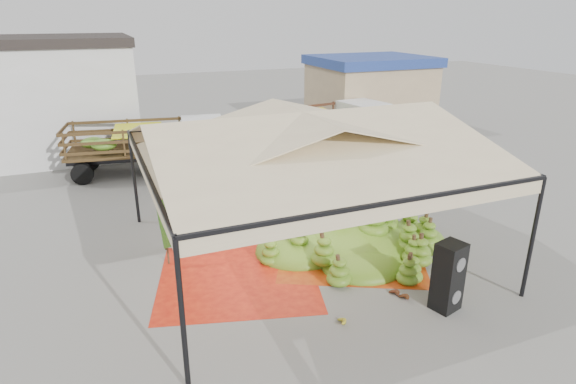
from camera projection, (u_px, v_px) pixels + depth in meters
name	position (u px, v px, depth m)	size (l,w,h in m)	color
ground	(302.00, 253.00, 13.57)	(90.00, 90.00, 0.00)	slate
canopy_tent	(303.00, 139.00, 12.42)	(8.10, 8.10, 4.00)	black
building_tan	(369.00, 93.00, 27.68)	(6.30, 5.30, 4.10)	tan
tarp_left	(238.00, 277.00, 12.32)	(3.95, 3.76, 0.01)	red
tarp_right	(350.00, 249.00, 13.79)	(3.90, 4.09, 0.01)	#CA5513
banana_heap	(358.00, 226.00, 13.76)	(5.88, 4.83, 1.26)	#4C7317
hand_yellow_a	(339.00, 321.00, 10.45)	(0.38, 0.31, 0.17)	gold
hand_yellow_b	(383.00, 266.00, 12.65)	(0.50, 0.41, 0.23)	gold
hand_red_a	(403.00, 297.00, 11.32)	(0.39, 0.32, 0.18)	#532C12
hand_red_b	(393.00, 292.00, 11.49)	(0.41, 0.34, 0.19)	#592E14
hand_green	(356.00, 262.00, 12.87)	(0.45, 0.37, 0.20)	#477C1A
hanging_bunches	(280.00, 167.00, 12.45)	(1.74, 0.24, 0.20)	#3D7318
speaker_stack	(448.00, 277.00, 10.77)	(0.71, 0.66, 1.64)	black
banana_leaves	(172.00, 255.00, 13.46)	(0.96, 1.36, 3.70)	#1E6B1C
vendor	(288.00, 181.00, 16.70)	(0.65, 0.42, 1.77)	gray
truck_left	(153.00, 141.00, 20.05)	(6.61, 3.14, 2.18)	#4F391A
truck_right	(327.00, 125.00, 22.76)	(6.90, 3.23, 2.28)	#4B2819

